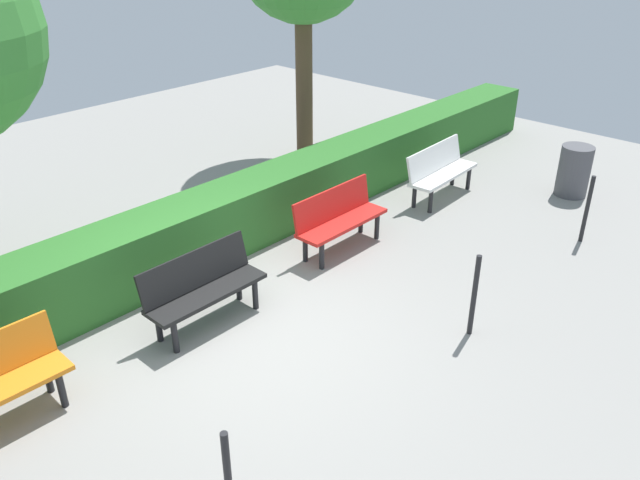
% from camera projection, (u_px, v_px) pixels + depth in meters
% --- Properties ---
extents(ground_plane, '(19.43, 19.43, 0.00)m').
position_uv_depth(ground_plane, '(250.00, 336.00, 7.12)').
color(ground_plane, gray).
extents(bench_white, '(1.54, 0.54, 0.86)m').
position_uv_depth(bench_white, '(440.00, 169.00, 10.31)').
color(bench_white, white).
rests_on(bench_white, ground_plane).
extents(bench_red, '(1.48, 0.46, 0.86)m').
position_uv_depth(bench_red, '(339.00, 217.00, 8.74)').
color(bench_red, red).
rests_on(bench_red, ground_plane).
extents(bench_black, '(1.45, 0.47, 0.86)m').
position_uv_depth(bench_black, '(203.00, 286.00, 7.15)').
color(bench_black, black).
rests_on(bench_black, ground_plane).
extents(hedge_row, '(15.43, 0.77, 0.89)m').
position_uv_depth(hedge_row, '(222.00, 221.00, 8.70)').
color(hedge_row, '#2D6B28').
rests_on(hedge_row, ground_plane).
extents(railing_post_near, '(0.06, 0.06, 1.00)m').
position_uv_depth(railing_post_near, '(587.00, 209.00, 8.91)').
color(railing_post_near, black).
rests_on(railing_post_near, ground_plane).
extents(railing_post_mid, '(0.06, 0.06, 1.00)m').
position_uv_depth(railing_post_mid, '(474.00, 296.00, 6.94)').
color(railing_post_mid, black).
rests_on(railing_post_mid, ground_plane).
extents(trash_bin, '(0.51, 0.51, 0.84)m').
position_uv_depth(trash_bin, '(574.00, 171.00, 10.42)').
color(trash_bin, '#4C4C51').
rests_on(trash_bin, ground_plane).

